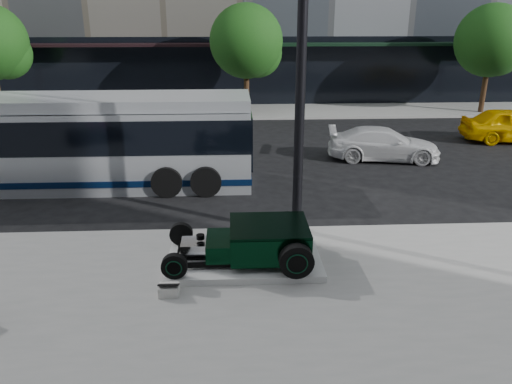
{
  "coord_description": "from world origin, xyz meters",
  "views": [
    {
      "loc": [
        0.17,
        -13.88,
        5.48
      ],
      "look_at": [
        0.75,
        -2.25,
        1.2
      ],
      "focal_mm": 35.0,
      "sensor_mm": 36.0,
      "label": 1
    }
  ],
  "objects_px": {
    "white_sedan": "(384,144)",
    "hot_rod": "(259,241)",
    "lamppost": "(301,86)",
    "transit_bus": "(64,141)"
  },
  "relations": [
    {
      "from": "white_sedan",
      "to": "hot_rod",
      "type": "bearing_deg",
      "value": 156.85
    },
    {
      "from": "hot_rod",
      "to": "white_sedan",
      "type": "distance_m",
      "value": 9.95
    },
    {
      "from": "white_sedan",
      "to": "lamppost",
      "type": "bearing_deg",
      "value": 156.53
    },
    {
      "from": "transit_bus",
      "to": "white_sedan",
      "type": "height_order",
      "value": "transit_bus"
    },
    {
      "from": "lamppost",
      "to": "white_sedan",
      "type": "distance_m",
      "value": 8.5
    },
    {
      "from": "lamppost",
      "to": "transit_bus",
      "type": "height_order",
      "value": "lamppost"
    },
    {
      "from": "lamppost",
      "to": "transit_bus",
      "type": "relative_size",
      "value": 0.66
    },
    {
      "from": "hot_rod",
      "to": "transit_bus",
      "type": "distance_m",
      "value": 8.5
    },
    {
      "from": "lamppost",
      "to": "transit_bus",
      "type": "bearing_deg",
      "value": 148.98
    },
    {
      "from": "transit_bus",
      "to": "white_sedan",
      "type": "distance_m",
      "value": 11.52
    }
  ]
}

